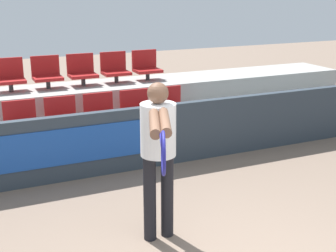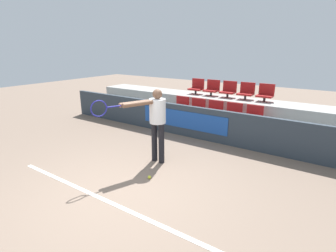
{
  "view_description": "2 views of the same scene",
  "coord_description": "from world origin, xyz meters",
  "px_view_note": "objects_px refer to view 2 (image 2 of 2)",
  "views": [
    {
      "loc": [
        -1.86,
        -2.57,
        2.54
      ],
      "look_at": [
        0.25,
        2.13,
        0.99
      ],
      "focal_mm": 50.0,
      "sensor_mm": 36.0,
      "label": 1
    },
    {
      "loc": [
        3.13,
        -2.93,
        2.52
      ],
      "look_at": [
        -0.34,
        2.14,
        0.64
      ],
      "focal_mm": 28.0,
      "sensor_mm": 36.0,
      "label": 2
    }
  ],
  "objects_px": {
    "stadium_chair_7": "(229,90)",
    "stadium_chair_0": "(181,105)",
    "tennis_ball": "(149,177)",
    "stadium_chair_1": "(197,108)",
    "stadium_chair_4": "(253,116)",
    "stadium_chair_8": "(246,92)",
    "stadium_chair_2": "(214,110)",
    "tennis_player": "(155,117)",
    "stadium_chair_5": "(197,87)",
    "stadium_chair_3": "(233,113)",
    "stadium_chair_9": "(265,93)",
    "stadium_chair_6": "(212,88)"
  },
  "relations": [
    {
      "from": "stadium_chair_1",
      "to": "stadium_chair_8",
      "type": "bearing_deg",
      "value": 41.36
    },
    {
      "from": "stadium_chair_1",
      "to": "stadium_chair_5",
      "type": "distance_m",
      "value": 1.26
    },
    {
      "from": "stadium_chair_1",
      "to": "stadium_chair_4",
      "type": "bearing_deg",
      "value": 0.0
    },
    {
      "from": "tennis_ball",
      "to": "stadium_chair_1",
      "type": "bearing_deg",
      "value": 102.91
    },
    {
      "from": "stadium_chair_2",
      "to": "stadium_chair_7",
      "type": "bearing_deg",
      "value": 90.0
    },
    {
      "from": "stadium_chair_7",
      "to": "stadium_chair_0",
      "type": "bearing_deg",
      "value": -138.64
    },
    {
      "from": "stadium_chair_1",
      "to": "stadium_chair_9",
      "type": "distance_m",
      "value": 2.07
    },
    {
      "from": "tennis_ball",
      "to": "stadium_chair_4",
      "type": "bearing_deg",
      "value": 73.96
    },
    {
      "from": "stadium_chair_4",
      "to": "stadium_chair_1",
      "type": "bearing_deg",
      "value": 180.0
    },
    {
      "from": "stadium_chair_2",
      "to": "tennis_player",
      "type": "relative_size",
      "value": 0.31
    },
    {
      "from": "tennis_player",
      "to": "tennis_ball",
      "type": "distance_m",
      "value": 1.28
    },
    {
      "from": "stadium_chair_9",
      "to": "tennis_player",
      "type": "bearing_deg",
      "value": -109.91
    },
    {
      "from": "stadium_chair_9",
      "to": "tennis_ball",
      "type": "height_order",
      "value": "stadium_chair_9"
    },
    {
      "from": "stadium_chair_3",
      "to": "stadium_chair_7",
      "type": "relative_size",
      "value": 1.0
    },
    {
      "from": "stadium_chair_0",
      "to": "stadium_chair_6",
      "type": "bearing_deg",
      "value": 60.4
    },
    {
      "from": "stadium_chair_2",
      "to": "stadium_chair_9",
      "type": "relative_size",
      "value": 1.0
    },
    {
      "from": "stadium_chair_1",
      "to": "stadium_chair_6",
      "type": "bearing_deg",
      "value": 90.0
    },
    {
      "from": "stadium_chair_1",
      "to": "stadium_chair_9",
      "type": "relative_size",
      "value": 1.0
    },
    {
      "from": "stadium_chair_4",
      "to": "stadium_chair_5",
      "type": "relative_size",
      "value": 1.0
    },
    {
      "from": "stadium_chair_5",
      "to": "stadium_chair_8",
      "type": "relative_size",
      "value": 1.0
    },
    {
      "from": "stadium_chair_9",
      "to": "tennis_player",
      "type": "xyz_separation_m",
      "value": [
        -1.34,
        -3.7,
        -0.12
      ]
    },
    {
      "from": "stadium_chair_3",
      "to": "stadium_chair_8",
      "type": "bearing_deg",
      "value": 90.0
    },
    {
      "from": "stadium_chair_1",
      "to": "tennis_player",
      "type": "height_order",
      "value": "tennis_player"
    },
    {
      "from": "stadium_chair_4",
      "to": "stadium_chair_6",
      "type": "height_order",
      "value": "stadium_chair_6"
    },
    {
      "from": "stadium_chair_2",
      "to": "stadium_chair_7",
      "type": "height_order",
      "value": "stadium_chair_7"
    },
    {
      "from": "stadium_chair_5",
      "to": "stadium_chair_2",
      "type": "bearing_deg",
      "value": -41.36
    },
    {
      "from": "stadium_chair_0",
      "to": "stadium_chair_9",
      "type": "xyz_separation_m",
      "value": [
        2.32,
        1.02,
        0.47
      ]
    },
    {
      "from": "tennis_player",
      "to": "tennis_ball",
      "type": "bearing_deg",
      "value": -40.31
    },
    {
      "from": "stadium_chair_6",
      "to": "stadium_chair_3",
      "type": "bearing_deg",
      "value": -41.36
    },
    {
      "from": "stadium_chair_4",
      "to": "stadium_chair_8",
      "type": "xyz_separation_m",
      "value": [
        -0.58,
        1.02,
        0.47
      ]
    },
    {
      "from": "stadium_chair_0",
      "to": "stadium_chair_3",
      "type": "xyz_separation_m",
      "value": [
        1.74,
        0.0,
        0.0
      ]
    },
    {
      "from": "stadium_chair_5",
      "to": "stadium_chair_4",
      "type": "bearing_deg",
      "value": -23.76
    },
    {
      "from": "stadium_chair_9",
      "to": "stadium_chair_4",
      "type": "bearing_deg",
      "value": -90.0
    },
    {
      "from": "stadium_chair_0",
      "to": "stadium_chair_7",
      "type": "bearing_deg",
      "value": 41.36
    },
    {
      "from": "stadium_chair_1",
      "to": "tennis_ball",
      "type": "relative_size",
      "value": 7.82
    },
    {
      "from": "stadium_chair_1",
      "to": "stadium_chair_7",
      "type": "relative_size",
      "value": 1.0
    },
    {
      "from": "stadium_chair_2",
      "to": "stadium_chair_3",
      "type": "xyz_separation_m",
      "value": [
        0.58,
        0.0,
        0.0
      ]
    },
    {
      "from": "stadium_chair_9",
      "to": "tennis_player",
      "type": "height_order",
      "value": "tennis_player"
    },
    {
      "from": "tennis_player",
      "to": "tennis_ball",
      "type": "xyz_separation_m",
      "value": [
        0.37,
        -0.69,
        -1.01
      ]
    },
    {
      "from": "stadium_chair_6",
      "to": "stadium_chair_9",
      "type": "xyz_separation_m",
      "value": [
        1.74,
        0.0,
        0.0
      ]
    },
    {
      "from": "stadium_chair_6",
      "to": "tennis_player",
      "type": "height_order",
      "value": "tennis_player"
    },
    {
      "from": "stadium_chair_2",
      "to": "tennis_player",
      "type": "xyz_separation_m",
      "value": [
        -0.18,
        -2.68,
        0.34
      ]
    },
    {
      "from": "stadium_chair_8",
      "to": "stadium_chair_9",
      "type": "relative_size",
      "value": 1.0
    },
    {
      "from": "stadium_chair_5",
      "to": "stadium_chair_7",
      "type": "xyz_separation_m",
      "value": [
        1.16,
        0.0,
        0.0
      ]
    },
    {
      "from": "stadium_chair_9",
      "to": "stadium_chair_1",
      "type": "bearing_deg",
      "value": -149.59
    },
    {
      "from": "stadium_chair_8",
      "to": "tennis_player",
      "type": "bearing_deg",
      "value": -101.61
    },
    {
      "from": "stadium_chair_8",
      "to": "stadium_chair_7",
      "type": "bearing_deg",
      "value": 180.0
    },
    {
      "from": "stadium_chair_1",
      "to": "tennis_player",
      "type": "distance_m",
      "value": 2.73
    },
    {
      "from": "tennis_player",
      "to": "stadium_chair_2",
      "type": "bearing_deg",
      "value": 107.47
    },
    {
      "from": "stadium_chair_1",
      "to": "stadium_chair_2",
      "type": "bearing_deg",
      "value": 0.0
    }
  ]
}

